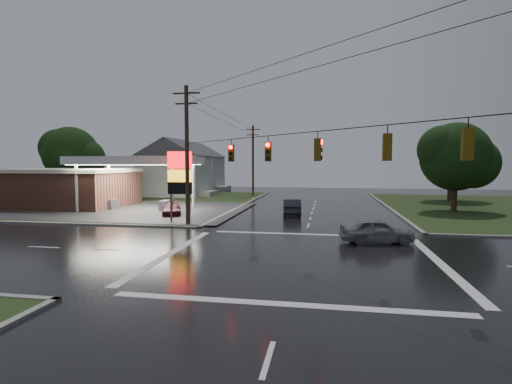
% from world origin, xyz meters
% --- Properties ---
extents(ground, '(120.00, 120.00, 0.00)m').
position_xyz_m(ground, '(0.00, 0.00, 0.00)').
color(ground, black).
rests_on(ground, ground).
extents(grass_nw, '(36.00, 36.00, 0.08)m').
position_xyz_m(grass_nw, '(-26.00, 26.00, 0.04)').
color(grass_nw, '#1F3116').
rests_on(grass_nw, ground).
extents(gas_station, '(26.20, 18.00, 5.60)m').
position_xyz_m(gas_station, '(-25.68, 19.70, 2.55)').
color(gas_station, '#2D2D2D').
rests_on(gas_station, ground).
extents(pylon_sign, '(2.00, 0.35, 6.00)m').
position_xyz_m(pylon_sign, '(-10.50, 10.50, 4.01)').
color(pylon_sign, '#59595E').
rests_on(pylon_sign, ground).
extents(utility_pole_nw, '(2.20, 0.32, 11.00)m').
position_xyz_m(utility_pole_nw, '(-9.50, 9.50, 5.72)').
color(utility_pole_nw, '#382619').
rests_on(utility_pole_nw, ground).
extents(utility_pole_n, '(2.20, 0.32, 10.50)m').
position_xyz_m(utility_pole_n, '(-9.50, 38.00, 5.47)').
color(utility_pole_n, '#382619').
rests_on(utility_pole_n, ground).
extents(traffic_signals, '(26.87, 26.87, 1.47)m').
position_xyz_m(traffic_signals, '(0.02, -0.02, 6.48)').
color(traffic_signals, black).
rests_on(traffic_signals, ground).
extents(house_near, '(11.05, 8.48, 8.60)m').
position_xyz_m(house_near, '(-20.95, 36.00, 4.41)').
color(house_near, silver).
rests_on(house_near, ground).
extents(house_far, '(11.05, 8.48, 8.60)m').
position_xyz_m(house_far, '(-21.95, 48.00, 4.41)').
color(house_far, silver).
rests_on(house_far, ground).
extents(tree_nw_behind, '(8.93, 7.60, 10.00)m').
position_xyz_m(tree_nw_behind, '(-33.84, 29.99, 6.18)').
color(tree_nw_behind, black).
rests_on(tree_nw_behind, ground).
extents(tree_ne_near, '(7.99, 6.80, 8.98)m').
position_xyz_m(tree_ne_near, '(14.14, 21.99, 5.56)').
color(tree_ne_near, black).
rests_on(tree_ne_near, ground).
extents(tree_ne_far, '(8.46, 7.20, 9.80)m').
position_xyz_m(tree_ne_far, '(17.15, 33.99, 6.18)').
color(tree_ne_far, black).
rests_on(tree_ne_far, ground).
extents(car_north, '(2.12, 4.80, 1.53)m').
position_xyz_m(car_north, '(-1.85, 17.19, 0.77)').
color(car_north, '#202228').
rests_on(car_north, ground).
extents(car_crossing, '(4.75, 2.54, 1.54)m').
position_xyz_m(car_crossing, '(4.51, 4.79, 0.77)').
color(car_crossing, gray).
rests_on(car_crossing, ground).
extents(car_pump, '(3.06, 4.49, 1.21)m').
position_xyz_m(car_pump, '(-13.00, 14.81, 0.60)').
color(car_pump, '#4E111B').
rests_on(car_pump, ground).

